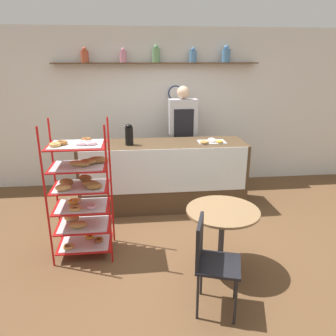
% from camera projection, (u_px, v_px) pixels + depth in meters
% --- Properties ---
extents(ground_plane, '(14.00, 14.00, 0.00)m').
position_uv_depth(ground_plane, '(171.00, 242.00, 4.11)').
color(ground_plane, brown).
extents(back_wall, '(10.00, 0.30, 2.70)m').
position_uv_depth(back_wall, '(157.00, 108.00, 5.76)').
color(back_wall, white).
rests_on(back_wall, ground_plane).
extents(display_counter, '(2.46, 0.72, 1.01)m').
position_uv_depth(display_counter, '(163.00, 175.00, 5.00)').
color(display_counter, '#4C3823').
rests_on(display_counter, ground_plane).
extents(pastry_rack, '(0.66, 0.49, 1.57)m').
position_uv_depth(pastry_rack, '(81.00, 193.00, 3.65)').
color(pastry_rack, '#B71414').
rests_on(pastry_rack, ground_plane).
extents(person_worker, '(0.46, 0.23, 1.78)m').
position_uv_depth(person_worker, '(183.00, 136.00, 5.46)').
color(person_worker, '#282833').
rests_on(person_worker, ground_plane).
extents(cafe_table, '(0.76, 0.76, 0.70)m').
position_uv_depth(cafe_table, '(222.00, 224.00, 3.45)').
color(cafe_table, '#262628').
rests_on(cafe_table, ground_plane).
extents(cafe_chair, '(0.48, 0.48, 0.89)m').
position_uv_depth(cafe_chair, '(209.00, 256.00, 2.87)').
color(cafe_chair, black).
rests_on(cafe_chair, ground_plane).
extents(coffee_carafe, '(0.12, 0.12, 0.30)m').
position_uv_depth(coffee_carafe, '(129.00, 135.00, 4.69)').
color(coffee_carafe, black).
rests_on(coffee_carafe, display_counter).
extents(donut_tray_counter, '(0.40, 0.28, 0.05)m').
position_uv_depth(donut_tray_counter, '(211.00, 141.00, 4.86)').
color(donut_tray_counter, silver).
rests_on(donut_tray_counter, display_counter).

